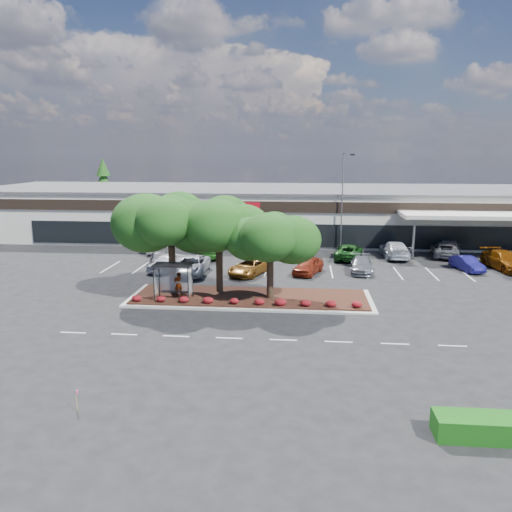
# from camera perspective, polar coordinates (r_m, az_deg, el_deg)

# --- Properties ---
(ground) EXTENTS (160.00, 160.00, 0.00)m
(ground) POSITION_cam_1_polar(r_m,az_deg,el_deg) (33.39, 2.04, -7.04)
(ground) COLOR black
(ground) RESTS_ON ground
(retail_store) EXTENTS (80.40, 25.20, 6.25)m
(retail_store) POSITION_cam_1_polar(r_m,az_deg,el_deg) (65.93, 3.90, 5.11)
(retail_store) COLOR silver
(retail_store) RESTS_ON ground
(landscape_island) EXTENTS (18.00, 6.00, 0.26)m
(landscape_island) POSITION_cam_1_polar(r_m,az_deg,el_deg) (37.31, -0.66, -4.79)
(landscape_island) COLOR #ACADA7
(landscape_island) RESTS_ON ground
(lane_markings) EXTENTS (33.12, 20.06, 0.01)m
(lane_markings) POSITION_cam_1_polar(r_m,az_deg,el_deg) (43.38, 2.69, -2.60)
(lane_markings) COLOR silver
(lane_markings) RESTS_ON ground
(shrub_row) EXTENTS (17.00, 0.80, 0.50)m
(shrub_row) POSITION_cam_1_polar(r_m,az_deg,el_deg) (35.20, -1.03, -5.16)
(shrub_row) COLOR maroon
(shrub_row) RESTS_ON landscape_island
(bus_shelter) EXTENTS (2.75, 1.55, 2.59)m
(bus_shelter) POSITION_cam_1_polar(r_m,az_deg,el_deg) (36.73, -9.41, -1.70)
(bus_shelter) COLOR black
(bus_shelter) RESTS_ON landscape_island
(island_tree_west) EXTENTS (7.20, 7.20, 7.89)m
(island_tree_west) POSITION_cam_1_polar(r_m,az_deg,el_deg) (37.94, -9.64, 1.65)
(island_tree_west) COLOR #1A3D0F
(island_tree_west) RESTS_ON landscape_island
(island_tree_mid) EXTENTS (6.60, 6.60, 7.32)m
(island_tree_mid) POSITION_cam_1_polar(r_m,az_deg,el_deg) (37.92, -4.24, 1.34)
(island_tree_mid) COLOR #1A3D0F
(island_tree_mid) RESTS_ON landscape_island
(island_tree_east) EXTENTS (5.80, 5.80, 6.50)m
(island_tree_east) POSITION_cam_1_polar(r_m,az_deg,el_deg) (36.07, 1.65, 0.17)
(island_tree_east) COLOR #1A3D0F
(island_tree_east) RESTS_ON landscape_island
(conifer_north_west) EXTENTS (4.40, 4.40, 10.00)m
(conifer_north_west) POSITION_cam_1_polar(r_m,az_deg,el_deg) (84.03, -16.96, 7.32)
(conifer_north_west) COLOR #1A3D0F
(conifer_north_west) RESTS_ON ground
(person_waiting) EXTENTS (0.79, 0.65, 1.85)m
(person_waiting) POSITION_cam_1_polar(r_m,az_deg,el_deg) (37.42, -8.82, -3.20)
(person_waiting) COLOR #594C47
(person_waiting) RESTS_ON landscape_island
(light_pole) EXTENTS (1.41, 0.79, 10.74)m
(light_pole) POSITION_cam_1_polar(r_m,az_deg,el_deg) (55.53, 9.87, 5.41)
(light_pole) COLOR #ACADA7
(light_pole) RESTS_ON ground
(survey_stake) EXTENTS (0.07, 0.14, 0.97)m
(survey_stake) POSITION_cam_1_polar(r_m,az_deg,el_deg) (23.13, -19.79, -14.95)
(survey_stake) COLOR tan
(survey_stake) RESTS_ON ground
(car_0) EXTENTS (3.19, 4.91, 1.55)m
(car_0) POSITION_cam_1_polar(r_m,az_deg,el_deg) (48.68, -10.93, -0.29)
(car_0) COLOR #56545C
(car_0) RESTS_ON ground
(car_1) EXTENTS (3.23, 4.95, 1.57)m
(car_1) POSITION_cam_1_polar(r_m,az_deg,el_deg) (46.85, -10.18, -0.72)
(car_1) COLOR silver
(car_1) RESTS_ON ground
(car_2) EXTENTS (2.69, 5.78, 1.60)m
(car_2) POSITION_cam_1_polar(r_m,az_deg,el_deg) (45.20, -7.39, -1.06)
(car_2) COLOR #A1A6AE
(car_2) RESTS_ON ground
(car_3) EXTENTS (4.00, 5.56, 1.41)m
(car_3) POSITION_cam_1_polar(r_m,az_deg,el_deg) (44.65, -0.75, -1.25)
(car_3) COLOR brown
(car_3) RESTS_ON ground
(car_4) EXTENTS (3.20, 4.77, 1.51)m
(car_4) POSITION_cam_1_polar(r_m,az_deg,el_deg) (45.15, 5.99, -1.10)
(car_4) COLOR maroon
(car_4) RESTS_ON ground
(car_5) EXTENTS (2.38, 4.91, 1.38)m
(car_5) POSITION_cam_1_polar(r_m,az_deg,el_deg) (46.48, 11.96, -1.01)
(car_5) COLOR slate
(car_5) RESTS_ON ground
(car_7) EXTENTS (2.40, 4.29, 1.34)m
(car_7) POSITION_cam_1_polar(r_m,az_deg,el_deg) (50.06, 22.97, -0.81)
(car_7) COLOR navy
(car_7) RESTS_ON ground
(car_8) EXTENTS (3.34, 6.19, 1.70)m
(car_8) POSITION_cam_1_polar(r_m,az_deg,el_deg) (52.02, 26.58, -0.48)
(car_8) COLOR #6D3305
(car_8) RESTS_ON ground
(car_9) EXTENTS (2.75, 4.73, 1.47)m
(car_9) POSITION_cam_1_polar(r_m,az_deg,el_deg) (55.40, -11.62, 1.09)
(car_9) COLOR #B7B7B7
(car_9) RESTS_ON ground
(car_10) EXTENTS (3.80, 5.68, 1.53)m
(car_10) POSITION_cam_1_polar(r_m,az_deg,el_deg) (52.15, -5.59, 0.65)
(car_10) COLOR #1B4F15
(car_10) RESTS_ON ground
(car_11) EXTENTS (4.70, 6.30, 1.59)m
(car_11) POSITION_cam_1_polar(r_m,az_deg,el_deg) (55.09, 0.42, 1.34)
(car_11) COLOR slate
(car_11) RESTS_ON ground
(car_12) EXTENTS (3.88, 6.01, 1.54)m
(car_12) POSITION_cam_1_polar(r_m,az_deg,el_deg) (53.30, 2.58, 0.95)
(car_12) COLOR #6A3210
(car_12) RESTS_ON ground
(car_14) EXTENTS (3.47, 5.95, 1.56)m
(car_14) POSITION_cam_1_polar(r_m,az_deg,el_deg) (51.95, 10.57, 0.48)
(car_14) COLOR #154314
(car_14) RESTS_ON ground
(car_15) EXTENTS (2.55, 5.98, 1.72)m
(car_15) POSITION_cam_1_polar(r_m,az_deg,el_deg) (53.71, 15.55, 0.70)
(car_15) COLOR #AAAEB6
(car_15) RESTS_ON ground
(car_16) EXTENTS (3.31, 5.68, 1.49)m
(car_16) POSITION_cam_1_polar(r_m,az_deg,el_deg) (55.72, 20.73, 0.64)
(car_16) COLOR slate
(car_16) RESTS_ON ground
(car_17) EXTENTS (4.06, 6.18, 1.66)m
(car_17) POSITION_cam_1_polar(r_m,az_deg,el_deg) (56.93, 21.13, 0.92)
(car_17) COLOR #5A5A61
(car_17) RESTS_ON ground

